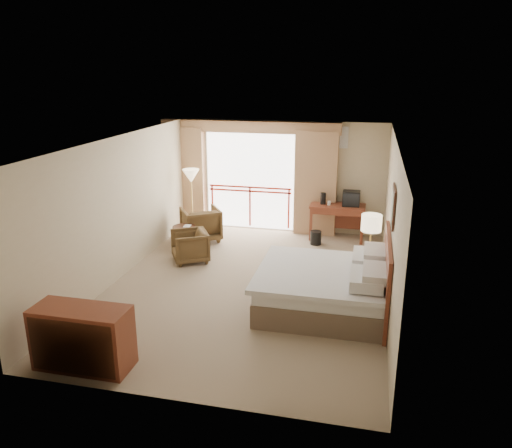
% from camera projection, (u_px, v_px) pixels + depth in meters
% --- Properties ---
extents(floor, '(7.00, 7.00, 0.00)m').
position_uv_depth(floor, '(248.00, 285.00, 9.35)').
color(floor, '#89755B').
rests_on(floor, ground).
extents(ceiling, '(7.00, 7.00, 0.00)m').
position_uv_depth(ceiling, '(247.00, 141.00, 8.55)').
color(ceiling, white).
rests_on(ceiling, wall_back).
extents(wall_back, '(5.00, 0.00, 5.00)m').
position_uv_depth(wall_back, '(282.00, 177.00, 12.20)').
color(wall_back, '#C3B28F').
rests_on(wall_back, ground).
extents(wall_front, '(5.00, 0.00, 5.00)m').
position_uv_depth(wall_front, '(174.00, 301.00, 5.70)').
color(wall_front, '#C3B28F').
rests_on(wall_front, ground).
extents(wall_left, '(0.00, 7.00, 7.00)m').
position_uv_depth(wall_left, '(120.00, 208.00, 9.49)').
color(wall_left, '#C3B28F').
rests_on(wall_left, ground).
extents(wall_right, '(0.00, 7.00, 7.00)m').
position_uv_depth(wall_right, '(391.00, 226.00, 8.41)').
color(wall_right, '#C3B28F').
rests_on(wall_right, ground).
extents(balcony_door, '(2.40, 0.00, 2.40)m').
position_uv_depth(balcony_door, '(250.00, 181.00, 12.40)').
color(balcony_door, white).
rests_on(balcony_door, wall_back).
extents(balcony_railing, '(2.09, 0.03, 1.02)m').
position_uv_depth(balcony_railing, '(250.00, 196.00, 12.50)').
color(balcony_railing, '#A7210E').
rests_on(balcony_railing, wall_back).
extents(curtain_left, '(1.00, 0.26, 2.50)m').
position_uv_depth(curtain_left, '(186.00, 177.00, 12.62)').
color(curtain_left, '#946A49').
rests_on(curtain_left, wall_back).
extents(curtain_right, '(1.00, 0.26, 2.50)m').
position_uv_depth(curtain_right, '(316.00, 184.00, 11.91)').
color(curtain_right, '#946A49').
rests_on(curtain_right, wall_back).
extents(valance, '(4.40, 0.22, 0.28)m').
position_uv_depth(valance, '(249.00, 127.00, 11.90)').
color(valance, '#946A49').
rests_on(valance, wall_back).
extents(hvac_vent, '(0.50, 0.04, 0.50)m').
position_uv_depth(hvac_vent, '(337.00, 137.00, 11.60)').
color(hvac_vent, silver).
rests_on(hvac_vent, wall_back).
extents(bed, '(2.13, 2.06, 0.97)m').
position_uv_depth(bed, '(326.00, 287.00, 8.36)').
color(bed, brown).
rests_on(bed, floor).
extents(headboard, '(0.06, 2.10, 1.30)m').
position_uv_depth(headboard, '(386.00, 277.00, 8.08)').
color(headboard, maroon).
rests_on(headboard, wall_right).
extents(framed_art, '(0.04, 0.72, 0.60)m').
position_uv_depth(framed_art, '(393.00, 206.00, 7.71)').
color(framed_art, black).
rests_on(framed_art, wall_right).
extents(nightstand, '(0.44, 0.52, 0.61)m').
position_uv_depth(nightstand, '(368.00, 266.00, 9.45)').
color(nightstand, maroon).
rests_on(nightstand, floor).
extents(table_lamp, '(0.38, 0.38, 0.67)m').
position_uv_depth(table_lamp, '(371.00, 224.00, 9.25)').
color(table_lamp, tan).
rests_on(table_lamp, nightstand).
extents(phone, '(0.21, 0.18, 0.08)m').
position_uv_depth(phone, '(367.00, 251.00, 9.22)').
color(phone, black).
rests_on(phone, nightstand).
extents(desk, '(1.28, 0.62, 0.83)m').
position_uv_depth(desk, '(338.00, 212.00, 11.75)').
color(desk, maroon).
rests_on(desk, floor).
extents(tv, '(0.39, 0.31, 0.36)m').
position_uv_depth(tv, '(351.00, 199.00, 11.52)').
color(tv, black).
rests_on(tv, desk).
extents(coffee_maker, '(0.14, 0.14, 0.27)m').
position_uv_depth(coffee_maker, '(323.00, 199.00, 11.68)').
color(coffee_maker, black).
rests_on(coffee_maker, desk).
extents(cup, '(0.08, 0.08, 0.10)m').
position_uv_depth(cup, '(329.00, 203.00, 11.62)').
color(cup, white).
rests_on(cup, desk).
extents(wastebasket, '(0.32, 0.32, 0.32)m').
position_uv_depth(wastebasket, '(316.00, 238.00, 11.47)').
color(wastebasket, black).
rests_on(wastebasket, floor).
extents(armchair_far, '(1.17, 1.18, 0.78)m').
position_uv_depth(armchair_far, '(201.00, 240.00, 11.82)').
color(armchair_far, '#47321B').
rests_on(armchair_far, floor).
extents(armchair_near, '(0.98, 0.97, 0.66)m').
position_uv_depth(armchair_near, '(190.00, 261.00, 10.53)').
color(armchair_near, '#47321B').
rests_on(armchair_near, floor).
extents(side_table, '(0.51, 0.51, 0.55)m').
position_uv_depth(side_table, '(184.00, 234.00, 11.04)').
color(side_table, black).
rests_on(side_table, floor).
extents(book, '(0.17, 0.22, 0.02)m').
position_uv_depth(book, '(184.00, 226.00, 10.99)').
color(book, white).
rests_on(book, side_table).
extents(floor_lamp, '(0.40, 0.40, 1.59)m').
position_uv_depth(floor_lamp, '(191.00, 178.00, 11.93)').
color(floor_lamp, tan).
rests_on(floor_lamp, floor).
extents(dresser, '(1.30, 0.55, 0.87)m').
position_uv_depth(dresser, '(82.00, 338.00, 6.69)').
color(dresser, maroon).
rests_on(dresser, floor).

